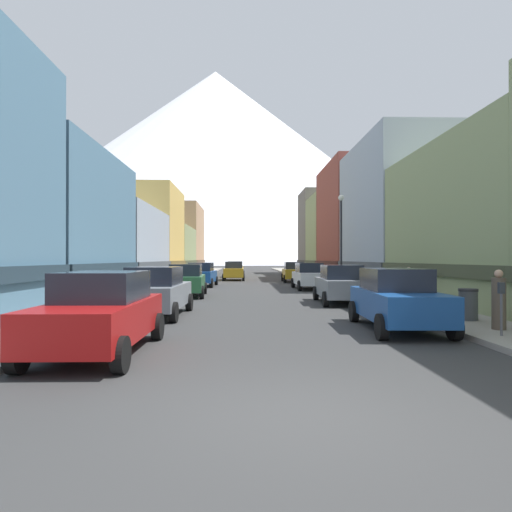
# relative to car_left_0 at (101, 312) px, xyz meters

# --- Properties ---
(ground_plane) EXTENTS (400.00, 400.00, 0.00)m
(ground_plane) POSITION_rel_car_left_0_xyz_m (3.80, -3.94, -0.90)
(ground_plane) COLOR #343434
(sidewalk_left) EXTENTS (2.50, 100.00, 0.15)m
(sidewalk_left) POSITION_rel_car_left_0_xyz_m (-2.45, 31.06, -0.82)
(sidewalk_left) COLOR gray
(sidewalk_left) RESTS_ON ground
(sidewalk_right) EXTENTS (2.50, 100.00, 0.15)m
(sidewalk_right) POSITION_rel_car_left_0_xyz_m (10.05, 31.06, -0.82)
(sidewalk_right) COLOR gray
(sidewalk_right) RESTS_ON ground
(storefront_left_1) EXTENTS (7.34, 10.67, 7.51)m
(storefront_left_1) POSITION_rel_car_left_0_xyz_m (-7.22, 12.97, 2.72)
(storefront_left_1) COLOR slate
(storefront_left_1) RESTS_ON ground
(storefront_left_2) EXTENTS (9.61, 12.34, 6.03)m
(storefront_left_2) POSITION_rel_car_left_0_xyz_m (-8.36, 24.81, 2.00)
(storefront_left_2) COLOR #99A5B2
(storefront_left_2) RESTS_ON ground
(storefront_left_3) EXTENTS (8.06, 10.14, 9.37)m
(storefront_left_3) POSITION_rel_car_left_0_xyz_m (-7.58, 36.17, 3.62)
(storefront_left_3) COLOR #D8B259
(storefront_left_3) RESTS_ON ground
(storefront_left_4) EXTENTS (6.68, 12.44, 6.18)m
(storefront_left_4) POSITION_rel_car_left_0_xyz_m (-6.89, 47.62, 2.08)
(storefront_left_4) COLOR #8C9966
(storefront_left_4) RESTS_ON ground
(storefront_left_5) EXTENTS (7.28, 12.84, 10.47)m
(storefront_left_5) POSITION_rel_car_left_0_xyz_m (-7.19, 60.34, 4.17)
(storefront_left_5) COLOR tan
(storefront_left_5) RESTS_ON ground
(storefront_right_2) EXTENTS (9.54, 11.68, 10.38)m
(storefront_right_2) POSITION_rel_car_left_0_xyz_m (15.92, 21.59, 4.12)
(storefront_right_2) COLOR #99A5B2
(storefront_right_2) RESTS_ON ground
(storefront_right_3) EXTENTS (8.34, 11.52, 11.35)m
(storefront_right_3) POSITION_rel_car_left_0_xyz_m (15.32, 33.64, 4.60)
(storefront_right_3) COLOR brown
(storefront_right_3) RESTS_ON ground
(storefront_right_4) EXTENTS (9.92, 8.43, 9.67)m
(storefront_right_4) POSITION_rel_car_left_0_xyz_m (16.11, 43.84, 3.77)
(storefront_right_4) COLOR #8C9966
(storefront_right_4) RESTS_ON ground
(storefront_right_5) EXTENTS (8.46, 8.07, 11.53)m
(storefront_right_5) POSITION_rel_car_left_0_xyz_m (15.38, 52.13, 4.68)
(storefront_right_5) COLOR #66605B
(storefront_right_5) RESTS_ON ground
(car_left_0) EXTENTS (2.09, 4.41, 1.78)m
(car_left_0) POSITION_rel_car_left_0_xyz_m (0.00, 0.00, 0.00)
(car_left_0) COLOR #9E1111
(car_left_0) RESTS_ON ground
(car_left_1) EXTENTS (2.18, 4.45, 1.78)m
(car_left_1) POSITION_rel_car_left_0_xyz_m (-0.00, 6.15, 0.00)
(car_left_1) COLOR slate
(car_left_1) RESTS_ON ground
(car_left_2) EXTENTS (2.22, 4.47, 1.78)m
(car_left_2) POSITION_rel_car_left_0_xyz_m (0.00, 14.43, 0.00)
(car_left_2) COLOR #265933
(car_left_2) RESTS_ON ground
(car_left_3) EXTENTS (2.23, 4.48, 1.78)m
(car_left_3) POSITION_rel_car_left_0_xyz_m (-0.00, 23.14, 0.00)
(car_left_3) COLOR #19478C
(car_left_3) RESTS_ON ground
(car_right_0) EXTENTS (2.21, 4.47, 1.78)m
(car_right_0) POSITION_rel_car_left_0_xyz_m (7.60, 3.01, 0.00)
(car_right_0) COLOR #19478C
(car_right_0) RESTS_ON ground
(car_right_1) EXTENTS (2.22, 4.47, 1.78)m
(car_right_1) POSITION_rel_car_left_0_xyz_m (7.60, 10.48, 0.00)
(car_right_1) COLOR slate
(car_right_1) RESTS_ON ground
(car_right_2) EXTENTS (2.13, 4.43, 1.78)m
(car_right_2) POSITION_rel_car_left_0_xyz_m (7.60, 20.02, 0.00)
(car_right_2) COLOR silver
(car_right_2) RESTS_ON ground
(car_right_3) EXTENTS (2.17, 4.45, 1.78)m
(car_right_3) POSITION_rel_car_left_0_xyz_m (7.60, 29.17, 0.00)
(car_right_3) COLOR #B28419
(car_right_3) RESTS_ON ground
(car_driving_0) EXTENTS (2.06, 4.40, 1.78)m
(car_driving_0) POSITION_rel_car_left_0_xyz_m (2.20, 32.52, 0.00)
(car_driving_0) COLOR #B28419
(car_driving_0) RESTS_ON ground
(car_driving_1) EXTENTS (2.06, 4.40, 1.78)m
(car_driving_1) POSITION_rel_car_left_0_xyz_m (2.20, 39.49, 0.00)
(car_driving_1) COLOR #B28419
(car_driving_1) RESTS_ON ground
(parking_meter_near) EXTENTS (0.14, 0.10, 1.33)m
(parking_meter_near) POSITION_rel_car_left_0_xyz_m (9.55, 1.08, 0.11)
(parking_meter_near) COLOR #595960
(parking_meter_near) RESTS_ON sidewalk_right
(trash_bin_right) EXTENTS (0.59, 0.59, 0.98)m
(trash_bin_right) POSITION_rel_car_left_0_xyz_m (10.15, 3.85, -0.26)
(trash_bin_right) COLOR #4C5156
(trash_bin_right) RESTS_ON sidewalk_right
(potted_plant_0) EXTENTS (0.75, 0.75, 1.05)m
(potted_plant_0) POSITION_rel_car_left_0_xyz_m (10.80, 10.59, -0.17)
(potted_plant_0) COLOR brown
(potted_plant_0) RESTS_ON sidewalk_right
(pedestrian_0) EXTENTS (0.36, 0.36, 1.62)m
(pedestrian_0) POSITION_rel_car_left_0_xyz_m (10.05, 2.03, -0.00)
(pedestrian_0) COLOR brown
(pedestrian_0) RESTS_ON sidewalk_right
(pedestrian_1) EXTENTS (0.36, 0.36, 1.56)m
(pedestrian_1) POSITION_rel_car_left_0_xyz_m (10.05, 8.52, -0.03)
(pedestrian_1) COLOR navy
(pedestrian_1) RESTS_ON sidewalk_right
(streetlamp_right) EXTENTS (0.36, 0.36, 5.86)m
(streetlamp_right) POSITION_rel_car_left_0_xyz_m (9.15, 17.24, 3.09)
(streetlamp_right) COLOR black
(streetlamp_right) RESTS_ON sidewalk_right
(mountain_backdrop) EXTENTS (277.20, 277.20, 115.28)m
(mountain_backdrop) POSITION_rel_car_left_0_xyz_m (-13.84, 256.06, 56.74)
(mountain_backdrop) COLOR white
(mountain_backdrop) RESTS_ON ground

